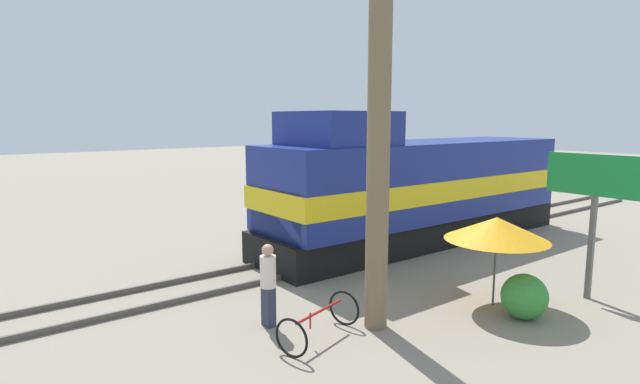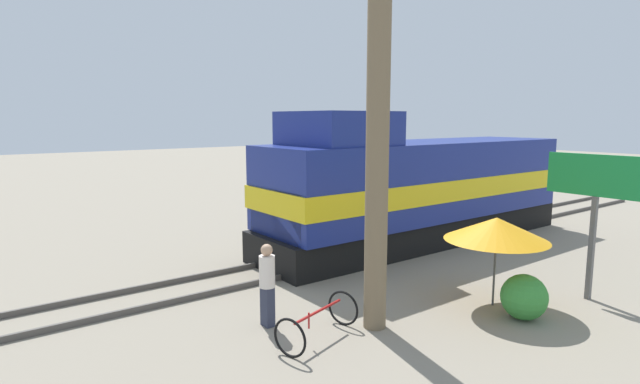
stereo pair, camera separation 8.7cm
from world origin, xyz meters
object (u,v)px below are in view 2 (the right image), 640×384
locomotive (414,189)px  person_bystander (267,282)px  billboard_sign (596,187)px  bicycle (318,321)px  utility_pole (378,88)px  vendor_umbrella (497,229)px

locomotive → person_bystander: locomotive is taller
billboard_sign → bicycle: size_ratio=1.78×
billboard_sign → person_bystander: billboard_sign is taller
utility_pole → billboard_sign: (1.94, 5.38, -2.24)m
locomotive → bicycle: (4.38, -7.51, -1.56)m
locomotive → billboard_sign: bearing=-6.8°
vendor_umbrella → bicycle: bearing=-102.5°
vendor_umbrella → bicycle: vendor_umbrella is taller
utility_pole → locomotive: bearing=126.6°
billboard_sign → person_bystander: bearing=-115.1°
utility_pole → person_bystander: (-1.43, -1.80, -4.04)m
utility_pole → bicycle: utility_pole is taller
person_bystander → bicycle: size_ratio=0.90×
vendor_umbrella → person_bystander: size_ratio=1.33×
utility_pole → person_bystander: 4.64m
person_bystander → vendor_umbrella: bearing=65.7°
billboard_sign → bicycle: bearing=-107.7°
locomotive → person_bystander: (3.15, -7.96, -0.97)m
locomotive → vendor_umbrella: 6.17m
utility_pole → bicycle: (-0.21, -1.35, -4.63)m
person_bystander → billboard_sign: bearing=64.9°
locomotive → person_bystander: size_ratio=7.17×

